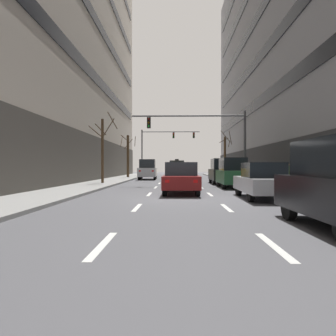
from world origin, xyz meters
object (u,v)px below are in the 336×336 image
Objects in this scene: traffic_signal_1 at (162,142)px; street_tree_0 at (103,148)px; pedestrian_0 at (288,174)px; car_parked_3 at (222,171)px; car_driving_1 at (181,178)px; car_parked_1 at (262,181)px; traffic_signal_0 at (208,132)px; car_parked_2 at (232,173)px; street_tree_1 at (128,155)px; taxi_driving_0 at (177,170)px; street_tree_2 at (225,155)px; car_driving_2 at (148,169)px.

street_tree_0 is (-3.77, -20.14, -2.07)m from traffic_signal_1.
traffic_signal_1 is at bearing 108.66° from pedestrian_0.
street_tree_0 is at bearing -171.37° from car_parked_3.
street_tree_0 reaches higher than car_driving_1.
car_parked_1 is at bearing -33.95° from car_driving_1.
traffic_signal_0 is 8.41m from street_tree_0.
car_parked_2 is at bearing -90.00° from car_parked_3.
pedestrian_0 is at bearing -55.91° from street_tree_1.
taxi_driving_0 reaches higher than car_parked_2.
traffic_signal_0 is at bearing -4.33° from street_tree_0.
traffic_signal_1 reaches higher than street_tree_2.
traffic_signal_1 is at bearing 79.40° from street_tree_0.
street_tree_2 is at bearing -36.59° from traffic_signal_1.
taxi_driving_0 reaches higher than car_parked_3.
car_driving_2 is 0.54× the size of traffic_signal_1.
car_parked_3 is 0.51× the size of traffic_signal_1.
car_parked_2 is (3.71, -13.66, -0.04)m from taxi_driving_0.
car_driving_2 is 1.06× the size of car_parked_3.
traffic_signal_1 reaches higher than car_parked_2.
street_tree_1 is (-9.72, 22.96, 2.03)m from car_parked_1.
pedestrian_0 is (9.77, -15.13, -0.09)m from car_driving_2.
street_tree_1 is at bearing -174.51° from street_tree_2.
car_parked_3 is 0.50× the size of traffic_signal_0.
taxi_driving_0 is 6.71m from street_tree_1.
car_parked_2 is 0.49× the size of traffic_signal_1.
car_parked_3 is at bearing -48.81° from car_driving_2.
car_parked_2 is 2.75× the size of pedestrian_0.
street_tree_0 reaches higher than car_driving_2.
car_parked_3 reaches higher than car_parked_2.
street_tree_0 reaches higher than car_parked_1.
street_tree_0 is (-5.98, -10.43, 1.89)m from taxi_driving_0.
traffic_signal_0 reaches higher than pedestrian_0.
street_tree_1 reaches higher than car_parked_3.
car_parked_1 is at bearing -70.42° from car_driving_2.
traffic_signal_0 is at bearing 129.57° from pedestrian_0.
street_tree_0 is at bearing 161.56° from car_parked_2.
car_driving_1 is at bearing -107.32° from traffic_signal_0.
street_tree_2 is (8.30, -6.16, -2.19)m from traffic_signal_1.
car_parked_1 is at bearing -46.33° from street_tree_0.
street_tree_0 is 0.95× the size of street_tree_2.
street_tree_1 is at bearing 121.81° from traffic_signal_0.
street_tree_2 is at bearing 84.36° from car_parked_1.
car_parked_1 is 10.17m from traffic_signal_0.
taxi_driving_0 is 0.94× the size of car_driving_2.
traffic_signal_0 reaches higher than street_tree_0.
street_tree_1 reaches higher than car_parked_2.
car_driving_2 reaches higher than car_driving_1.
traffic_signal_0 reaches higher than car_driving_1.
street_tree_2 reaches higher than street_tree_1.
car_parked_3 is (3.71, -8.96, -0.00)m from taxi_driving_0.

